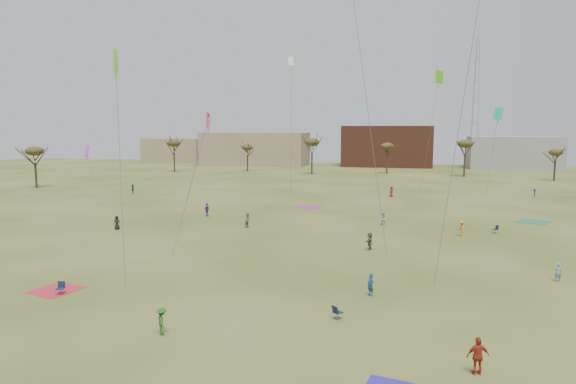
% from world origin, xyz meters
% --- Properties ---
extents(ground, '(260.00, 260.00, 0.00)m').
position_xyz_m(ground, '(0.00, 0.00, 0.00)').
color(ground, '#394D18').
rests_on(ground, ground).
extents(flyer_near_center, '(1.04, 1.15, 1.55)m').
position_xyz_m(flyer_near_center, '(-2.34, -8.40, 0.77)').
color(flyer_near_center, '#276220').
rests_on(flyer_near_center, ground).
extents(flyer_near_right, '(0.67, 0.67, 1.57)m').
position_xyz_m(flyer_near_right, '(8.48, 0.72, 0.78)').
color(flyer_near_right, navy).
rests_on(flyer_near_right, ground).
extents(spectator_fore_a, '(1.14, 0.72, 1.81)m').
position_xyz_m(spectator_fore_a, '(14.10, -9.12, 0.91)').
color(spectator_fore_a, '#AB311D').
rests_on(spectator_fore_a, ground).
extents(spectator_fore_b, '(0.97, 1.05, 1.72)m').
position_xyz_m(spectator_fore_b, '(-6.91, 21.13, 0.86)').
color(spectator_fore_b, '#8B6F58').
rests_on(spectator_fore_b, ground).
extents(spectator_fore_c, '(0.72, 1.58, 1.65)m').
position_xyz_m(spectator_fore_c, '(7.48, 13.85, 0.82)').
color(spectator_fore_c, brown).
rests_on(spectator_fore_c, ground).
extents(flyer_mid_a, '(0.90, 0.79, 1.56)m').
position_xyz_m(flyer_mid_a, '(-21.01, 16.69, 0.78)').
color(flyer_mid_a, black).
rests_on(flyer_mid_a, ground).
extents(flyer_mid_b, '(0.81, 1.19, 1.70)m').
position_xyz_m(flyer_mid_b, '(16.49, 21.97, 0.85)').
color(flyer_mid_b, orange).
rests_on(flyer_mid_b, ground).
extents(flyer_mid_c, '(0.52, 0.34, 1.41)m').
position_xyz_m(flyer_mid_c, '(21.89, 7.26, 0.70)').
color(flyer_mid_c, '#7593C3').
rests_on(flyer_mid_c, ground).
extents(spectator_mid_d, '(0.59, 1.09, 1.76)m').
position_xyz_m(spectator_mid_d, '(-14.36, 26.92, 0.88)').
color(spectator_mid_d, '#783988').
rests_on(spectator_mid_d, ground).
extents(spectator_mid_e, '(0.85, 0.70, 1.60)m').
position_xyz_m(spectator_mid_e, '(8.24, 26.09, 0.80)').
color(spectator_mid_e, '#BBBBBB').
rests_on(spectator_mid_e, ground).
extents(flyer_far_a, '(1.11, 1.58, 1.65)m').
position_xyz_m(flyer_far_a, '(-35.88, 45.15, 0.82)').
color(flyer_far_a, '#277025').
rests_on(flyer_far_a, ground).
extents(flyer_far_b, '(0.85, 1.01, 1.76)m').
position_xyz_m(flyer_far_b, '(8.37, 51.21, 0.88)').
color(flyer_far_b, maroon).
rests_on(flyer_far_b, ground).
extents(flyer_far_c, '(0.68, 1.00, 1.42)m').
position_xyz_m(flyer_far_c, '(31.43, 56.07, 0.71)').
color(flyer_far_c, navy).
rests_on(flyer_far_c, ground).
extents(blanket_red, '(3.50, 3.50, 0.03)m').
position_xyz_m(blanket_red, '(-13.32, -3.21, 0.00)').
color(blanket_red, red).
rests_on(blanket_red, ground).
extents(blanket_plum, '(4.56, 4.56, 0.03)m').
position_xyz_m(blanket_plum, '(-2.89, 37.30, 0.00)').
color(blanket_plum, '#B1368B').
rests_on(blanket_plum, ground).
extents(blanket_olive, '(4.50, 4.50, 0.03)m').
position_xyz_m(blanket_olive, '(25.93, 32.50, 0.00)').
color(blanket_olive, '#2D7D54').
rests_on(blanket_olive, ground).
extents(camp_chair_left, '(0.62, 0.66, 0.87)m').
position_xyz_m(camp_chair_left, '(-12.36, -3.92, 0.26)').
color(camp_chair_left, '#142037').
rests_on(camp_chair_left, ground).
extents(camp_chair_center, '(0.74, 0.74, 0.87)m').
position_xyz_m(camp_chair_center, '(6.85, -3.93, 0.26)').
color(camp_chair_center, '#161F3D').
rests_on(camp_chair_center, ground).
extents(camp_chair_right, '(0.71, 0.69, 0.87)m').
position_xyz_m(camp_chair_right, '(20.30, 24.46, 0.26)').
color(camp_chair_right, '#121A32').
rests_on(camp_chair_right, ground).
extents(kites_aloft, '(66.73, 56.01, 27.01)m').
position_xyz_m(kites_aloft, '(1.28, 21.04, 20.01)').
color(kites_aloft, red).
rests_on(kites_aloft, ground).
extents(tree_line, '(117.44, 49.32, 8.91)m').
position_xyz_m(tree_line, '(-2.85, 79.12, 7.09)').
color(tree_line, '#3A2B1E').
rests_on(tree_line, ground).
extents(building_tan, '(32.00, 14.00, 10.00)m').
position_xyz_m(building_tan, '(-35.00, 115.00, 5.00)').
color(building_tan, '#937F60').
rests_on(building_tan, ground).
extents(building_brick, '(26.00, 16.00, 12.00)m').
position_xyz_m(building_brick, '(5.00, 120.00, 6.00)').
color(building_brick, brown).
rests_on(building_brick, ground).
extents(building_grey, '(24.00, 12.00, 9.00)m').
position_xyz_m(building_grey, '(40.00, 118.00, 4.50)').
color(building_grey, gray).
rests_on(building_grey, ground).
extents(building_tan_west, '(20.00, 12.00, 8.00)m').
position_xyz_m(building_tan_west, '(-65.00, 122.00, 4.00)').
color(building_tan_west, '#937F60').
rests_on(building_tan_west, ground).
extents(radio_tower, '(1.51, 1.72, 41.00)m').
position_xyz_m(radio_tower, '(30.00, 125.00, 19.21)').
color(radio_tower, '#9EA3A8').
rests_on(radio_tower, ground).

